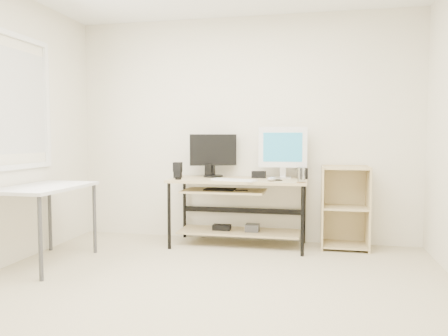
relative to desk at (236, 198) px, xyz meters
name	(u,v)px	position (x,y,z in m)	size (l,w,h in m)	color
room	(183,123)	(-0.11, -1.62, 0.78)	(4.01, 4.01, 2.62)	#C2B695
desk	(236,198)	(0.00, 0.00, 0.00)	(1.50, 0.65, 0.75)	tan
side_table	(45,194)	(-1.65, -1.06, 0.13)	(0.60, 1.00, 0.75)	silver
shelf_unit	(345,207)	(1.18, 0.16, -0.09)	(0.50, 0.40, 0.90)	#CCB77F
black_monitor	(213,153)	(-0.30, 0.17, 0.49)	(0.52, 0.24, 0.49)	black
white_imac	(283,149)	(0.50, 0.17, 0.54)	(0.54, 0.17, 0.58)	silver
keyboard	(234,180)	(0.01, -0.21, 0.22)	(0.49, 0.14, 0.02)	silver
mouse	(271,179)	(0.41, -0.17, 0.23)	(0.08, 0.13, 0.04)	#B0B0B5
center_speaker	(259,175)	(0.23, 0.16, 0.25)	(0.16, 0.07, 0.08)	black
speaker_left	(178,170)	(-0.67, -0.02, 0.30)	(0.09, 0.09, 0.18)	black
speaker_right	(302,173)	(0.72, 0.15, 0.27)	(0.10, 0.10, 0.12)	black
audio_controller	(208,170)	(-0.35, 0.12, 0.29)	(0.08, 0.05, 0.16)	black
volume_puck	(178,178)	(-0.61, -0.21, 0.23)	(0.07, 0.07, 0.03)	black
smartphone	(278,180)	(0.47, -0.08, 0.22)	(0.07, 0.13, 0.01)	black
coaster	(301,182)	(0.72, -0.27, 0.21)	(0.10, 0.10, 0.01)	olive
drinking_glass	(301,175)	(0.72, -0.27, 0.29)	(0.08, 0.08, 0.15)	white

